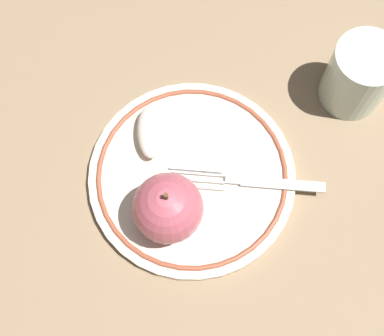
% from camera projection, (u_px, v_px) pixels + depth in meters
% --- Properties ---
extents(ground_plane, '(2.00, 2.00, 0.00)m').
position_uv_depth(ground_plane, '(186.00, 163.00, 0.64)').
color(ground_plane, '#8F7456').
extents(plate, '(0.24, 0.24, 0.02)m').
position_uv_depth(plate, '(192.00, 176.00, 0.62)').
color(plate, beige).
rests_on(plate, ground_plane).
extents(apple_red_whole, '(0.08, 0.08, 0.09)m').
position_uv_depth(apple_red_whole, '(168.00, 208.00, 0.56)').
color(apple_red_whole, '#BB5261').
rests_on(apple_red_whole, plate).
extents(apple_slice_front, '(0.07, 0.06, 0.02)m').
position_uv_depth(apple_slice_front, '(150.00, 132.00, 0.62)').
color(apple_slice_front, '#F8E1CF').
rests_on(apple_slice_front, plate).
extents(fork, '(0.13, 0.14, 0.00)m').
position_uv_depth(fork, '(253.00, 182.00, 0.61)').
color(fork, silver).
rests_on(fork, plate).
extents(drinking_glass, '(0.08, 0.08, 0.09)m').
position_uv_depth(drinking_glass, '(359.00, 76.00, 0.63)').
color(drinking_glass, silver).
rests_on(drinking_glass, ground_plane).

